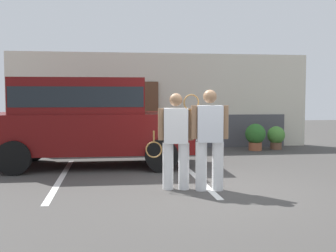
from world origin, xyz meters
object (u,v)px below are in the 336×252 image
Objects in this scene: tennis_player_man at (176,140)px; parked_suv at (87,118)px; potted_plant_secondary at (276,136)px; potted_plant_by_porch at (255,136)px; tennis_player_woman at (209,138)px.

parked_suv is at bearing -50.43° from tennis_player_man.
tennis_player_man is 2.37× the size of potted_plant_secondary.
potted_plant_by_porch is at bearing -115.39° from tennis_player_man.
parked_suv reaches higher than potted_plant_by_porch.
parked_suv is 5.70× the size of potted_plant_by_porch.
potted_plant_secondary is at bearing 12.26° from potted_plant_by_porch.
tennis_player_woman is (0.57, -0.16, 0.04)m from tennis_player_man.
potted_plant_secondary is at bearing 24.11° from parked_suv.
potted_plant_secondary is (3.39, 5.26, -0.52)m from tennis_player_woman.
potted_plant_by_porch is (2.66, 5.10, -0.47)m from tennis_player_woman.
tennis_player_woman is 2.16× the size of potted_plant_by_porch.
parked_suv is at bearing -157.03° from potted_plant_secondary.
tennis_player_woman reaches higher than potted_plant_secondary.
tennis_player_man is (1.68, -2.71, -0.27)m from parked_suv.
potted_plant_by_porch is (3.23, 4.94, -0.43)m from tennis_player_man.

